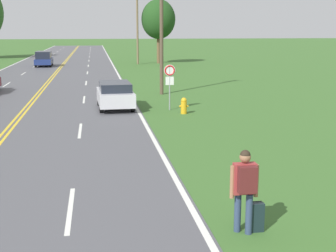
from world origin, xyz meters
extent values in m
cube|color=silver|center=(3.05, 7.50, 0.01)|extent=(0.12, 3.00, 0.00)
cube|color=silver|center=(3.05, 16.50, 0.01)|extent=(0.12, 3.00, 0.00)
cube|color=silver|center=(3.05, 25.50, 0.01)|extent=(0.12, 3.00, 0.00)
cube|color=silver|center=(3.05, 34.50, 0.01)|extent=(0.12, 3.00, 0.00)
cube|color=silver|center=(3.05, 43.50, 0.01)|extent=(0.12, 3.00, 0.00)
cube|color=silver|center=(3.05, 52.50, 0.01)|extent=(0.12, 3.00, 0.00)
cube|color=silver|center=(3.05, 61.50, 0.01)|extent=(0.12, 3.00, 0.00)
cube|color=silver|center=(3.05, 70.50, 0.01)|extent=(0.12, 3.00, 0.00)
cube|color=silver|center=(3.05, 79.50, 0.01)|extent=(0.12, 3.00, 0.00)
cube|color=silver|center=(3.05, 88.50, 0.01)|extent=(0.12, 3.00, 0.00)
cube|color=silver|center=(3.05, 97.50, 0.01)|extent=(0.12, 3.00, 0.00)
cube|color=silver|center=(3.05, 106.50, 0.01)|extent=(0.12, 3.00, 0.00)
cube|color=silver|center=(-3.05, 34.50, 0.01)|extent=(0.12, 3.00, 0.00)
cube|color=silver|center=(-3.05, 43.50, 0.01)|extent=(0.12, 3.00, 0.00)
cube|color=silver|center=(-3.05, 52.50, 0.01)|extent=(0.12, 3.00, 0.00)
cube|color=silver|center=(-3.05, 61.50, 0.01)|extent=(0.12, 3.00, 0.00)
cube|color=silver|center=(-3.05, 70.50, 0.01)|extent=(0.12, 3.00, 0.00)
cube|color=silver|center=(-3.05, 79.50, 0.01)|extent=(0.12, 3.00, 0.00)
cube|color=silver|center=(-3.05, 88.50, 0.01)|extent=(0.12, 3.00, 0.00)
cube|color=silver|center=(-3.05, 97.50, 0.01)|extent=(0.12, 3.00, 0.00)
cube|color=silver|center=(-3.05, 106.50, 0.01)|extent=(0.12, 3.00, 0.00)
cylinder|color=navy|center=(6.67, 5.70, 0.44)|extent=(0.15, 0.15, 0.88)
cylinder|color=navy|center=(6.87, 5.54, 0.44)|extent=(0.15, 0.15, 0.88)
cube|color=#993333|center=(6.77, 5.62, 1.21)|extent=(0.48, 0.20, 0.66)
sphere|color=#936647|center=(6.77, 5.62, 1.67)|extent=(0.24, 0.24, 0.24)
sphere|color=#2D2319|center=(6.77, 5.62, 1.72)|extent=(0.22, 0.22, 0.22)
cylinder|color=#936647|center=(6.50, 5.62, 1.15)|extent=(0.10, 0.10, 0.70)
cylinder|color=#936647|center=(7.03, 5.62, 1.15)|extent=(0.10, 0.10, 0.70)
cube|color=#561E1E|center=(6.77, 5.43, 1.25)|extent=(0.38, 0.19, 0.56)
cube|color=#19282D|center=(7.04, 5.63, 0.32)|extent=(0.38, 0.15, 0.64)
cylinder|color=black|center=(7.04, 5.63, 0.68)|extent=(0.26, 0.03, 0.02)
cylinder|color=gold|center=(8.21, 19.84, 0.31)|extent=(0.31, 0.31, 0.63)
sphere|color=gold|center=(8.21, 19.84, 0.69)|extent=(0.29, 0.29, 0.29)
cylinder|color=gold|center=(8.40, 19.84, 0.38)|extent=(0.08, 0.11, 0.11)
cylinder|color=gold|center=(8.01, 19.84, 0.38)|extent=(0.08, 0.11, 0.11)
cylinder|color=gray|center=(7.67, 21.08, 1.18)|extent=(0.07, 0.07, 2.37)
cylinder|color=white|center=(7.67, 21.06, 2.12)|extent=(0.60, 0.02, 0.60)
torus|color=red|center=(7.67, 21.05, 2.12)|extent=(0.55, 0.07, 0.55)
cube|color=white|center=(7.67, 21.06, 1.57)|extent=(0.44, 0.02, 0.44)
cylinder|color=brown|center=(8.11, 27.17, 4.56)|extent=(0.24, 0.24, 9.12)
cylinder|color=brown|center=(9.06, 54.30, 4.75)|extent=(0.24, 0.24, 9.50)
cylinder|color=brown|center=(11.76, 55.27, 1.82)|extent=(0.42, 0.42, 3.64)
ellipsoid|color=#1E4219|center=(11.76, 55.27, 5.42)|extent=(4.20, 4.20, 4.83)
cylinder|color=black|center=(5.66, 20.79, 0.32)|extent=(0.22, 0.64, 0.63)
cylinder|color=black|center=(4.04, 20.73, 0.32)|extent=(0.22, 0.64, 0.63)
cylinder|color=black|center=(5.58, 23.12, 0.32)|extent=(0.22, 0.64, 0.63)
cylinder|color=black|center=(3.95, 23.06, 0.32)|extent=(0.22, 0.64, 0.63)
cube|color=silver|center=(4.81, 21.93, 0.64)|extent=(1.96, 3.82, 0.71)
cube|color=#1E232D|center=(4.81, 21.93, 1.22)|extent=(1.70, 2.69, 0.45)
cylinder|color=black|center=(-2.81, 53.80, 0.33)|extent=(0.21, 0.66, 0.66)
cylinder|color=black|center=(-1.18, 53.83, 0.33)|extent=(0.21, 0.66, 0.66)
cylinder|color=black|center=(-2.76, 51.10, 0.33)|extent=(0.21, 0.66, 0.66)
cylinder|color=black|center=(-1.13, 51.13, 0.33)|extent=(0.21, 0.66, 0.66)
cube|color=navy|center=(-1.97, 52.46, 0.61)|extent=(1.91, 4.38, 0.62)
cube|color=#1E232D|center=(-1.97, 52.46, 1.32)|extent=(1.67, 3.07, 0.82)
camera|label=1|loc=(3.74, -3.35, 4.28)|focal=50.00mm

